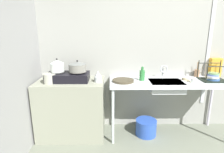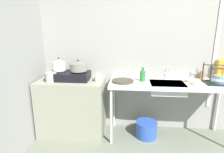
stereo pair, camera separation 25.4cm
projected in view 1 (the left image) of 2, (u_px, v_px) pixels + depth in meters
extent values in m
cube|color=gray|center=(183.00, 46.00, 2.77)|extent=(5.08, 0.10, 2.53)
cube|color=silver|center=(210.00, 38.00, 2.69)|extent=(0.05, 0.01, 2.02)
cube|color=gray|center=(72.00, 108.00, 2.66)|extent=(0.93, 0.55, 0.82)
cube|color=silver|center=(168.00, 82.00, 2.57)|extent=(1.63, 0.55, 0.04)
cylinder|color=silver|center=(113.00, 117.00, 2.44)|extent=(0.04, 0.04, 0.78)
cylinder|color=silver|center=(112.00, 103.00, 2.90)|extent=(0.04, 0.04, 0.78)
cylinder|color=silver|center=(211.00, 103.00, 2.91)|extent=(0.04, 0.04, 0.78)
cube|color=black|center=(68.00, 77.00, 2.54)|extent=(0.57, 0.31, 0.11)
cylinder|color=black|center=(58.00, 72.00, 2.52)|extent=(0.19, 0.19, 0.02)
cylinder|color=black|center=(78.00, 72.00, 2.52)|extent=(0.19, 0.19, 0.02)
cylinder|color=silver|center=(57.00, 68.00, 2.50)|extent=(0.18, 0.18, 0.12)
cone|color=silver|center=(57.00, 62.00, 2.48)|extent=(0.18, 0.18, 0.04)
sphere|color=black|center=(57.00, 59.00, 2.48)|extent=(0.02, 0.02, 0.02)
cylinder|color=slate|center=(78.00, 68.00, 2.51)|extent=(0.24, 0.24, 0.10)
cone|color=slate|center=(77.00, 63.00, 2.49)|extent=(0.24, 0.24, 0.03)
sphere|color=black|center=(77.00, 61.00, 2.48)|extent=(0.02, 0.02, 0.02)
cylinder|color=#A3A394|center=(49.00, 78.00, 2.44)|extent=(0.16, 0.16, 0.13)
cylinder|color=silver|center=(98.00, 79.00, 2.50)|extent=(0.10, 0.10, 0.07)
cone|color=silver|center=(98.00, 74.00, 2.49)|extent=(0.10, 0.10, 0.08)
cube|color=silver|center=(166.00, 86.00, 2.54)|extent=(0.45, 0.34, 0.13)
cylinder|color=silver|center=(163.00, 73.00, 2.70)|extent=(0.02, 0.02, 0.14)
torus|color=silver|center=(164.00, 69.00, 2.64)|extent=(0.11, 0.02, 0.11)
cylinder|color=#3E3627|center=(123.00, 81.00, 2.52)|extent=(0.29, 0.29, 0.03)
cylinder|color=black|center=(207.00, 74.00, 2.42)|extent=(0.01, 0.01, 0.26)
cylinder|color=black|center=(198.00, 69.00, 2.67)|extent=(0.01, 0.01, 0.26)
cylinder|color=black|center=(220.00, 69.00, 2.67)|extent=(0.01, 0.01, 0.26)
cylinder|color=black|center=(220.00, 67.00, 2.40)|extent=(0.31, 0.01, 0.01)
cylinder|color=black|center=(210.00, 63.00, 2.65)|extent=(0.31, 0.01, 0.01)
cube|color=black|center=(212.00, 80.00, 2.58)|extent=(0.33, 0.27, 0.01)
cylinder|color=#4269AB|center=(213.00, 79.00, 2.57)|extent=(0.18, 0.18, 0.02)
cylinder|color=beige|center=(212.00, 77.00, 2.58)|extent=(0.17, 0.17, 0.02)
cylinder|color=silver|center=(213.00, 76.00, 2.56)|extent=(0.16, 0.16, 0.02)
cylinder|color=#5163B2|center=(213.00, 75.00, 2.56)|extent=(0.15, 0.15, 0.02)
cylinder|color=#6A9B6C|center=(214.00, 74.00, 2.55)|extent=(0.14, 0.14, 0.02)
cylinder|color=white|center=(194.00, 81.00, 2.45)|extent=(0.08, 0.08, 0.06)
cylinder|color=beige|center=(187.00, 79.00, 2.59)|extent=(0.13, 0.13, 0.04)
cylinder|color=#2B7236|center=(142.00, 75.00, 2.57)|extent=(0.07, 0.07, 0.14)
cylinder|color=#2B7236|center=(142.00, 69.00, 2.54)|extent=(0.03, 0.03, 0.05)
cube|color=gold|center=(215.00, 67.00, 2.75)|extent=(0.17, 0.09, 0.28)
cylinder|color=#906A4C|center=(197.00, 73.00, 2.77)|extent=(0.07, 0.07, 0.11)
cylinder|color=olive|center=(197.00, 68.00, 2.75)|extent=(0.03, 0.04, 0.19)
cylinder|color=#294CAF|center=(146.00, 127.00, 2.72)|extent=(0.30, 0.30, 0.23)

